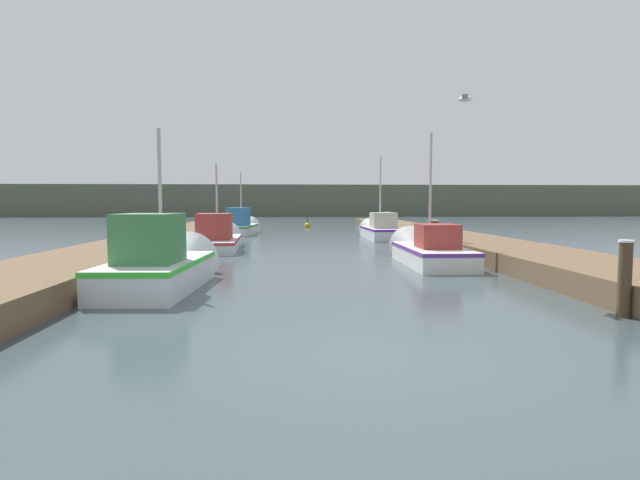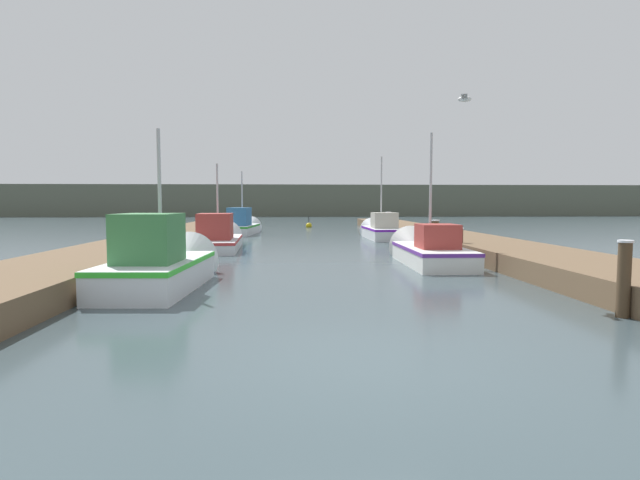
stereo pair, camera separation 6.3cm
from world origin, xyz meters
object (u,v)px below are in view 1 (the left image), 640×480
at_px(fishing_boat_2, 219,238).
at_px(mooring_piling_1, 387,223).
at_px(fishing_boat_3, 379,230).
at_px(fishing_boat_0, 164,264).
at_px(seagull_1, 465,99).
at_px(mooring_piling_3, 625,278).
at_px(fishing_boat_1, 426,250).
at_px(fishing_boat_4, 242,226).
at_px(mooring_piling_0, 434,235).
at_px(channel_buoy, 307,226).
at_px(mooring_piling_2, 459,243).

relative_size(fishing_boat_2, mooring_piling_1, 4.66).
bearing_deg(fishing_boat_3, fishing_boat_2, -147.35).
distance_m(fishing_boat_0, seagull_1, 7.53).
bearing_deg(mooring_piling_3, fishing_boat_1, 98.91).
bearing_deg(fishing_boat_4, mooring_piling_1, -3.47).
bearing_deg(mooring_piling_0, channel_buoy, 102.98).
distance_m(fishing_boat_0, mooring_piling_2, 10.08).
xyz_separation_m(fishing_boat_4, channel_buoy, (4.26, 7.53, -0.36)).
relative_size(fishing_boat_3, channel_buoy, 5.49).
bearing_deg(mooring_piling_2, fishing_boat_4, 122.26).
height_order(fishing_boat_0, seagull_1, seagull_1).
bearing_deg(channel_buoy, mooring_piling_2, -78.33).
bearing_deg(channel_buoy, mooring_piling_0, -77.02).
bearing_deg(mooring_piling_1, mooring_piling_0, -90.37).
distance_m(mooring_piling_0, seagull_1, 9.62).
distance_m(mooring_piling_0, channel_buoy, 19.10).
bearing_deg(mooring_piling_0, fishing_boat_0, -137.59).
distance_m(fishing_boat_0, mooring_piling_0, 11.58).
bearing_deg(mooring_piling_0, fishing_boat_3, 97.31).
bearing_deg(mooring_piling_2, fishing_boat_0, -149.03).
relative_size(fishing_boat_3, mooring_piling_3, 4.07).
xyz_separation_m(fishing_boat_3, fishing_boat_4, (-7.65, 4.04, 0.06)).
xyz_separation_m(fishing_boat_0, mooring_piling_3, (8.41, -3.56, 0.14)).
distance_m(mooring_piling_0, mooring_piling_1, 9.74).
height_order(fishing_boat_2, fishing_boat_4, fishing_boat_4).
distance_m(mooring_piling_1, seagull_1, 18.91).
bearing_deg(channel_buoy, fishing_boat_4, -119.50).
height_order(fishing_boat_2, mooring_piling_0, fishing_boat_2).
relative_size(fishing_boat_1, mooring_piling_2, 4.94).
xyz_separation_m(fishing_boat_3, mooring_piling_2, (1.00, -9.66, 0.09)).
distance_m(fishing_boat_3, seagull_1, 16.24).
bearing_deg(fishing_boat_4, mooring_piling_0, -47.00).
xyz_separation_m(fishing_boat_0, mooring_piling_0, (8.55, 7.81, 0.10)).
bearing_deg(fishing_boat_2, channel_buoy, 72.79).
height_order(fishing_boat_4, mooring_piling_1, fishing_boat_4).
bearing_deg(fishing_boat_4, mooring_piling_2, -52.40).
height_order(fishing_boat_3, mooring_piling_2, fishing_boat_3).
distance_m(mooring_piling_3, channel_buoy, 30.27).
height_order(fishing_boat_1, mooring_piling_2, fishing_boat_1).
distance_m(fishing_boat_0, fishing_boat_3, 16.70).
bearing_deg(mooring_piling_2, mooring_piling_0, 92.11).
relative_size(fishing_boat_0, fishing_boat_3, 0.91).
bearing_deg(fishing_boat_4, fishing_boat_3, -22.48).
distance_m(mooring_piling_1, channel_buoy, 9.89).
distance_m(fishing_boat_2, seagull_1, 13.13).
relative_size(mooring_piling_0, seagull_1, 2.20).
height_order(fishing_boat_1, fishing_boat_3, fishing_boat_3).
bearing_deg(fishing_boat_4, channel_buoy, 65.85).
relative_size(fishing_boat_0, fishing_boat_1, 0.92).
height_order(mooring_piling_1, channel_buoy, mooring_piling_1).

